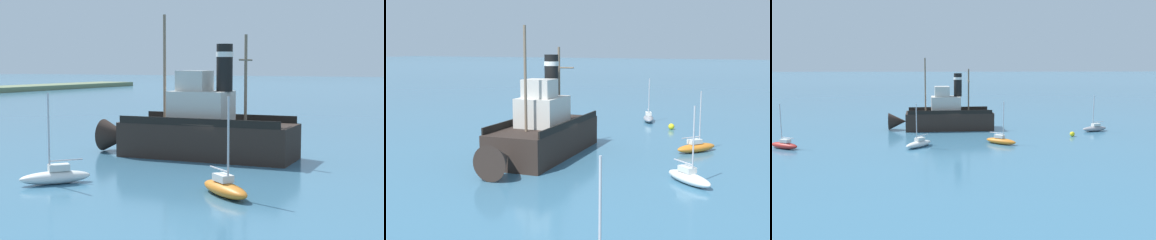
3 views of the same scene
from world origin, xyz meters
TOP-DOWN VIEW (x-y plane):
  - ground_plane at (0.00, 0.00)m, footprint 600.00×600.00m
  - old_tugboat at (1.00, 0.79)m, footprint 5.25×14.60m
  - sailboat_grey at (-1.30, -19.61)m, footprint 2.35×3.95m
  - sailboat_white at (-10.90, 3.50)m, footprint 3.66×3.22m
  - sailboat_orange at (-9.47, -5.83)m, footprint 3.14×3.71m
  - mooring_buoy at (-4.99, -15.47)m, footprint 0.62×0.62m

SIDE VIEW (x-z plane):
  - ground_plane at x=0.00m, z-range 0.00..0.00m
  - mooring_buoy at x=-4.99m, z-range 0.00..0.62m
  - sailboat_grey at x=-1.30m, z-range -2.02..2.88m
  - sailboat_white at x=-10.90m, z-range -2.02..2.88m
  - sailboat_orange at x=-9.47m, z-range -2.02..2.88m
  - old_tugboat at x=1.00m, z-range -3.12..6.78m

